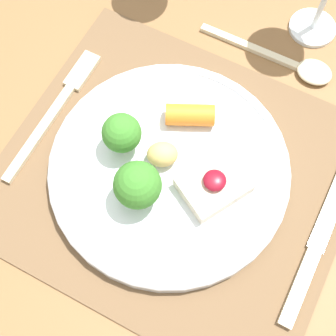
% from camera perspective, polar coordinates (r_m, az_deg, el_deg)
% --- Properties ---
extents(ground_plane, '(8.00, 8.00, 0.00)m').
position_cam_1_polar(ground_plane, '(1.31, 0.42, -12.88)').
color(ground_plane, brown).
extents(dining_table, '(1.18, 1.12, 0.75)m').
position_cam_1_polar(dining_table, '(0.67, 0.81, -3.84)').
color(dining_table, brown).
rests_on(dining_table, ground_plane).
extents(placemat, '(0.42, 0.37, 0.00)m').
position_cam_1_polar(placemat, '(0.58, 0.93, -0.91)').
color(placemat, brown).
rests_on(placemat, dining_table).
extents(dinner_plate, '(0.29, 0.29, 0.08)m').
position_cam_1_polar(dinner_plate, '(0.56, -0.20, -0.19)').
color(dinner_plate, silver).
rests_on(dinner_plate, placemat).
extents(fork, '(0.02, 0.21, 0.01)m').
position_cam_1_polar(fork, '(0.63, -13.17, 7.53)').
color(fork, beige).
rests_on(fork, placemat).
extents(knife, '(0.02, 0.21, 0.01)m').
position_cam_1_polar(knife, '(0.57, 17.29, -9.87)').
color(knife, beige).
rests_on(knife, placemat).
extents(spoon, '(0.19, 0.04, 0.01)m').
position_cam_1_polar(spoon, '(0.67, 15.34, 12.03)').
color(spoon, beige).
rests_on(spoon, dining_table).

